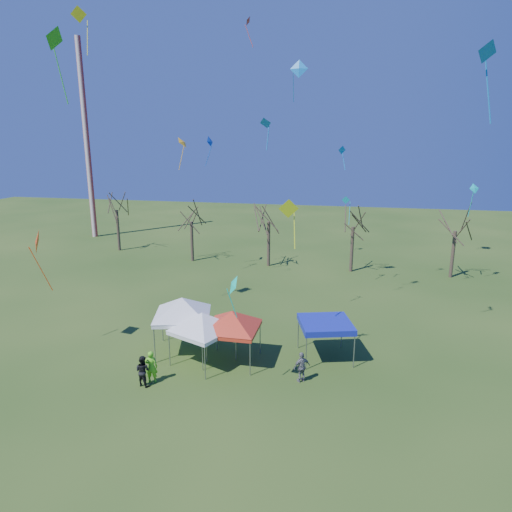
{
  "coord_description": "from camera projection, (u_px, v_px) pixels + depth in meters",
  "views": [
    {
      "loc": [
        5.85,
        -20.55,
        12.75
      ],
      "look_at": [
        0.85,
        3.0,
        6.57
      ],
      "focal_mm": 32.0,
      "sensor_mm": 36.0,
      "label": 1
    }
  ],
  "objects": [
    {
      "name": "kite_26",
      "position": [
        248.0,
        22.0,
        38.93
      ],
      "size": [
        0.75,
        0.83,
        2.44
      ],
      "rotation": [
        0.0,
        0.0,
        4.65
      ],
      "color": "red",
      "rests_on": "ground"
    },
    {
      "name": "ground",
      "position": [
        228.0,
        391.0,
        23.82
      ],
      "size": [
        140.0,
        140.0,
        0.0
      ],
      "primitive_type": "plane",
      "color": "#274717",
      "rests_on": "ground"
    },
    {
      "name": "kite_22",
      "position": [
        346.0,
        201.0,
        38.7
      ],
      "size": [
        0.73,
        0.76,
        2.41
      ],
      "rotation": [
        0.0,
        0.0,
        3.12
      ],
      "color": "#0B98A9",
      "rests_on": "ground"
    },
    {
      "name": "kite_14",
      "position": [
        36.0,
        242.0,
        26.5
      ],
      "size": [
        1.29,
        1.48,
        3.93
      ],
      "rotation": [
        0.0,
        0.0,
        5.26
      ],
      "color": "#FF3F0D",
      "rests_on": "ground"
    },
    {
      "name": "tent_blue",
      "position": [
        326.0,
        324.0,
        26.92
      ],
      "size": [
        3.66,
        3.66,
        2.32
      ],
      "rotation": [
        0.0,
        0.0,
        0.28
      ],
      "color": "gray",
      "rests_on": "ground"
    },
    {
      "name": "tree_4",
      "position": [
        457.0,
        214.0,
        41.96
      ],
      "size": [
        3.58,
        3.58,
        7.89
      ],
      "color": "#3D2D21",
      "rests_on": "ground"
    },
    {
      "name": "kite_19",
      "position": [
        342.0,
        151.0,
        35.91
      ],
      "size": [
        0.69,
        0.64,
        1.9
      ],
      "rotation": [
        0.0,
        0.0,
        3.79
      ],
      "color": "#168BF2",
      "rests_on": "ground"
    },
    {
      "name": "tent_red",
      "position": [
        232.0,
        314.0,
        26.21
      ],
      "size": [
        4.18,
        4.18,
        3.68
      ],
      "rotation": [
        0.0,
        0.0,
        -0.0
      ],
      "color": "gray",
      "rests_on": "ground"
    },
    {
      "name": "tent_white_west",
      "position": [
        182.0,
        301.0,
        27.53
      ],
      "size": [
        4.41,
        4.41,
        4.02
      ],
      "rotation": [
        0.0,
        0.0,
        0.26
      ],
      "color": "gray",
      "rests_on": "ground"
    },
    {
      "name": "kite_13",
      "position": [
        210.0,
        142.0,
        39.29
      ],
      "size": [
        0.72,
        1.05,
        2.57
      ],
      "rotation": [
        0.0,
        0.0,
        1.37
      ],
      "color": "blue",
      "rests_on": "ground"
    },
    {
      "name": "kite_12",
      "position": [
        474.0,
        189.0,
        38.7
      ],
      "size": [
        1.04,
        0.83,
        2.89
      ],
      "rotation": [
        0.0,
        0.0,
        0.43
      ],
      "color": "#0DC7C8",
      "rests_on": "ground"
    },
    {
      "name": "kite_8",
      "position": [
        54.0,
        39.0,
        26.82
      ],
      "size": [
        0.84,
        1.53,
        4.4
      ],
      "rotation": [
        0.0,
        0.0,
        4.66
      ],
      "color": "green",
      "rests_on": "ground"
    },
    {
      "name": "tree_0",
      "position": [
        116.0,
        195.0,
        52.35
      ],
      "size": [
        3.83,
        3.83,
        8.44
      ],
      "color": "#3D2D21",
      "rests_on": "ground"
    },
    {
      "name": "person_grey",
      "position": [
        302.0,
        367.0,
        24.53
      ],
      "size": [
        1.05,
        0.93,
        1.7
      ],
      "primitive_type": "imported",
      "rotation": [
        0.0,
        0.0,
        3.78
      ],
      "color": "slate",
      "rests_on": "ground"
    },
    {
      "name": "tree_1",
      "position": [
        191.0,
        207.0,
        47.9
      ],
      "size": [
        3.42,
        3.42,
        7.54
      ],
      "color": "#3D2D21",
      "rests_on": "ground"
    },
    {
      "name": "kite_27",
      "position": [
        289.0,
        209.0,
        24.21
      ],
      "size": [
        1.13,
        0.72,
        2.69
      ],
      "rotation": [
        0.0,
        0.0,
        3.38
      ],
      "color": "#E9FE1A",
      "rests_on": "ground"
    },
    {
      "name": "person_green",
      "position": [
        151.0,
        367.0,
        24.46
      ],
      "size": [
        0.74,
        0.57,
        1.81
      ],
      "primitive_type": "imported",
      "rotation": [
        0.0,
        0.0,
        3.37
      ],
      "color": "#5FD522",
      "rests_on": "ground"
    },
    {
      "name": "kite_11",
      "position": [
        299.0,
        69.0,
        34.25
      ],
      "size": [
        1.37,
        0.81,
        3.03
      ],
      "rotation": [
        0.0,
        0.0,
        0.03
      ],
      "color": "#1581E0",
      "rests_on": "ground"
    },
    {
      "name": "tent_white_mid",
      "position": [
        202.0,
        316.0,
        26.05
      ],
      "size": [
        3.84,
        3.84,
        3.64
      ],
      "rotation": [
        0.0,
        0.0,
        -0.41
      ],
      "color": "gray",
      "rests_on": "ground"
    },
    {
      "name": "radio_mast",
      "position": [
        87.0,
        141.0,
        58.56
      ],
      "size": [
        0.7,
        0.7,
        25.0
      ],
      "primitive_type": "cylinder",
      "color": "silver",
      "rests_on": "ground"
    },
    {
      "name": "person_dark",
      "position": [
        143.0,
        371.0,
        24.15
      ],
      "size": [
        0.95,
        0.82,
        1.69
      ],
      "primitive_type": "imported",
      "rotation": [
        0.0,
        0.0,
        2.9
      ],
      "color": "black",
      "rests_on": "ground"
    },
    {
      "name": "kite_0",
      "position": [
        487.0,
        53.0,
        18.36
      ],
      "size": [
        1.09,
        0.96,
        3.28
      ],
      "rotation": [
        0.0,
        0.0,
        3.71
      ],
      "color": "blue",
      "rests_on": "ground"
    },
    {
      "name": "kite_7",
      "position": [
        79.0,
        15.0,
        32.86
      ],
      "size": [
        1.24,
        1.0,
        3.41
      ],
      "rotation": [
        0.0,
        0.0,
        3.46
      ],
      "color": "yellow",
      "rests_on": "ground"
    },
    {
      "name": "tree_3",
      "position": [
        354.0,
        211.0,
        43.88
      ],
      "size": [
        3.59,
        3.59,
        7.91
      ],
      "color": "#3D2D21",
      "rests_on": "ground"
    },
    {
      "name": "tree_2",
      "position": [
        269.0,
        205.0,
        45.83
      ],
      "size": [
        3.71,
        3.71,
        8.18
      ],
      "color": "#3D2D21",
      "rests_on": "ground"
    },
    {
      "name": "kite_1",
      "position": [
        233.0,
        285.0,
        21.78
      ],
      "size": [
        0.87,
        1.1,
        2.27
      ],
      "rotation": [
        0.0,
        0.0,
        5.18
      ],
      "color": "#0DC89C",
      "rests_on": "ground"
    },
    {
      "name": "kite_2",
      "position": [
        182.0,
        142.0,
        41.57
      ],
      "size": [
        1.03,
        1.34,
        2.99
      ],
      "rotation": [
        0.0,
        0.0,
        1.43
      ],
      "color": "#FCAF1A",
      "rests_on": "ground"
    },
    {
      "name": "kite_18",
      "position": [
        266.0,
        124.0,
        28.42
      ],
      "size": [
        0.93,
        0.77,
        2.03
      ],
      "rotation": [
        0.0,
        0.0,
        2.82
      ],
      "color": "blue",
      "rests_on": "ground"
    }
  ]
}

